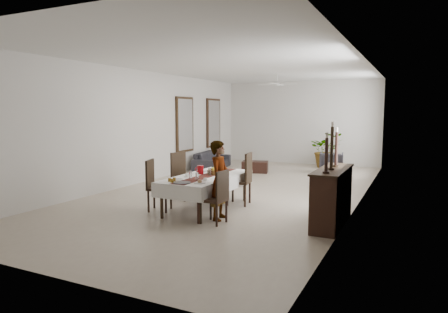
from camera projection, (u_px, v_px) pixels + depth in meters
floor at (239, 190)px, 10.36m from camera, size 6.00×12.00×0.00m
ceiling at (239, 65)px, 10.00m from camera, size 6.00×12.00×0.02m
wall_back at (301, 123)px, 15.54m from camera, size 6.00×0.02×3.20m
wall_front at (39, 148)px, 4.81m from camera, size 6.00×0.02×3.20m
wall_left at (144, 127)px, 11.48m from camera, size 0.02×12.00×3.20m
wall_right at (362, 131)px, 8.88m from camera, size 0.02×12.00×3.20m
dining_table_top at (207, 177)px, 8.34m from camera, size 0.94×2.22×0.05m
table_leg_fl at (162, 202)px, 7.62m from camera, size 0.07×0.07×0.65m
table_leg_fr at (199, 206)px, 7.26m from camera, size 0.07×0.07×0.65m
table_leg_bl at (213, 184)px, 9.50m from camera, size 0.07×0.07×0.65m
table_leg_br at (244, 187)px, 9.14m from camera, size 0.07×0.07×0.65m
tablecloth_top at (207, 176)px, 8.34m from camera, size 1.10×2.39×0.01m
tablecloth_drape_left at (185, 180)px, 8.59m from camera, size 0.02×2.39×0.28m
tablecloth_drape_right at (230, 184)px, 8.11m from camera, size 0.02×2.39×0.28m
tablecloth_drape_near at (176, 193)px, 7.29m from camera, size 1.09×0.02×0.28m
tablecloth_drape_far at (231, 174)px, 9.41m from camera, size 1.09×0.02×0.28m
table_runner at (207, 176)px, 8.34m from camera, size 0.34×2.31×0.00m
red_pitcher at (200, 170)px, 8.55m from camera, size 0.14×0.14×0.18m
pitcher_handle at (197, 170)px, 8.58m from camera, size 0.11×0.02×0.11m
wine_glass_near at (197, 177)px, 7.74m from camera, size 0.06×0.06×0.16m
wine_glass_mid at (190, 175)px, 7.91m from camera, size 0.06×0.06×0.16m
wine_glass_far at (210, 172)px, 8.35m from camera, size 0.06×0.06×0.16m
teacup_right at (206, 179)px, 7.72m from camera, size 0.08×0.08×0.06m
saucer_right at (206, 181)px, 7.72m from camera, size 0.14×0.14×0.01m
teacup_left at (187, 176)px, 8.17m from camera, size 0.08×0.08×0.06m
saucer_left at (187, 177)px, 8.17m from camera, size 0.14×0.14×0.01m
plate_near_right at (200, 183)px, 7.46m from camera, size 0.22×0.22×0.01m
bread_near_right at (200, 182)px, 7.46m from camera, size 0.08×0.08×0.08m
plate_near_left at (177, 179)px, 7.84m from camera, size 0.22×0.22×0.01m
plate_far_left at (206, 171)px, 8.92m from camera, size 0.22×0.22×0.01m
serving_tray at (182, 183)px, 7.47m from camera, size 0.33×0.33×0.02m
jam_jar_a at (172, 181)px, 7.53m from camera, size 0.06×0.06×0.07m
jam_jar_b at (170, 180)px, 7.62m from camera, size 0.06×0.06×0.07m
jam_jar_c at (174, 179)px, 7.68m from camera, size 0.06×0.06×0.07m
fruit_basket at (214, 172)px, 8.52m from camera, size 0.28×0.28×0.09m
fruit_red at (215, 169)px, 8.51m from camera, size 0.08×0.08×0.08m
fruit_green at (213, 169)px, 8.55m from camera, size 0.07×0.07×0.07m
fruit_yellow at (213, 169)px, 8.47m from camera, size 0.08×0.08×0.08m
chair_right_near_seat at (214, 200)px, 7.28m from camera, size 0.45×0.45×0.05m
chair_right_near_leg_fl at (217, 215)px, 7.07m from camera, size 0.04×0.04×0.41m
chair_right_near_leg_fr at (226, 211)px, 7.37m from camera, size 0.04×0.04×0.41m
chair_right_near_leg_bl at (201, 213)px, 7.24m from camera, size 0.04×0.04×0.41m
chair_right_near_leg_br at (211, 209)px, 7.54m from camera, size 0.04×0.04×0.41m
chair_right_near_back at (223, 185)px, 7.15m from camera, size 0.07×0.42×0.53m
chair_right_far_seat at (239, 182)px, 8.76m from camera, size 0.54×0.54×0.06m
chair_right_far_leg_fl at (245, 196)px, 8.54m from camera, size 0.05×0.05×0.48m
chair_right_far_leg_fr at (250, 192)px, 8.91m from camera, size 0.05×0.05×0.48m
chair_right_far_leg_bl at (227, 195)px, 8.66m from camera, size 0.05×0.05×0.48m
chair_right_far_leg_br at (233, 191)px, 9.04m from camera, size 0.05×0.05×0.48m
chair_right_far_back at (249, 167)px, 8.65m from camera, size 0.11×0.49×0.62m
chair_left_near_seat at (160, 188)px, 8.21m from camera, size 0.56×0.56×0.05m
chair_left_near_leg_fl at (154, 198)px, 8.44m from camera, size 0.06×0.06×0.44m
chair_left_near_leg_fr at (148, 202)px, 8.08m from camera, size 0.06×0.06×0.44m
chair_left_near_leg_bl at (171, 198)px, 8.39m from camera, size 0.06×0.06×0.44m
chair_left_near_leg_br at (166, 202)px, 8.03m from camera, size 0.06×0.06×0.44m
chair_left_near_back at (150, 173)px, 8.21m from camera, size 0.17×0.44×0.57m
chair_left_far_seat at (185, 179)px, 9.31m from camera, size 0.56×0.56×0.05m
chair_left_far_leg_fl at (185, 187)px, 9.60m from camera, size 0.06×0.06×0.46m
chair_left_far_leg_fr at (173, 189)px, 9.31m from camera, size 0.06×0.06×0.46m
chair_left_far_leg_bl at (196, 189)px, 9.36m from camera, size 0.06×0.06×0.46m
chair_left_far_leg_br at (185, 192)px, 9.07m from camera, size 0.06×0.06×0.46m
chair_left_far_back at (178, 164)px, 9.40m from camera, size 0.16×0.46×0.59m
woman at (220, 180)px, 7.51m from camera, size 0.41×0.58×1.50m
sideboard_body at (332, 198)px, 7.17m from camera, size 0.44×1.65×0.99m
sideboard_top at (333, 170)px, 7.11m from camera, size 0.49×1.72×0.03m
candlestick_near_base at (326, 172)px, 6.57m from camera, size 0.11×0.11×0.03m
candlestick_near_shaft at (326, 155)px, 6.54m from camera, size 0.06×0.06×0.55m
candlestick_near_candle at (327, 135)px, 6.50m from camera, size 0.04×0.04×0.09m
candlestick_mid_base at (331, 169)px, 6.96m from camera, size 0.11×0.11×0.03m
candlestick_mid_shaft at (332, 148)px, 6.92m from camera, size 0.06×0.06×0.72m
candlestick_mid_candle at (333, 124)px, 6.88m from camera, size 0.04×0.04×0.09m
candlestick_far_base at (336, 166)px, 7.36m from camera, size 0.11×0.11×0.03m
candlestick_far_shaft at (336, 149)px, 7.32m from camera, size 0.06×0.06×0.61m
candlestick_far_candle at (337, 130)px, 7.28m from camera, size 0.04×0.04×0.09m
sofa at (212, 160)px, 14.22m from camera, size 1.12×2.17×0.61m
armchair at (331, 163)px, 13.23m from camera, size 0.86×0.87×0.70m
coffee_table at (255, 167)px, 13.41m from camera, size 0.96×0.77×0.38m
potted_plant at (326, 150)px, 14.54m from camera, size 1.41×1.31×1.29m
mirror_frame_near at (185, 125)px, 13.43m from camera, size 0.06×1.05×1.85m
mirror_glass_near at (186, 125)px, 13.41m from camera, size 0.01×0.90×1.70m
mirror_frame_far at (213, 123)px, 15.30m from camera, size 0.06×1.05×1.85m
mirror_glass_far at (214, 123)px, 15.29m from camera, size 0.01×0.90×1.70m
fan_rod at (277, 78)px, 12.69m from camera, size 0.04×0.04×0.20m
fan_hub at (277, 84)px, 12.71m from camera, size 0.16×0.16×0.08m
fan_blade_n at (280, 85)px, 13.03m from camera, size 0.10×0.55×0.01m
fan_blade_s at (273, 84)px, 12.40m from camera, size 0.10×0.55×0.01m
fan_blade_e at (288, 84)px, 12.56m from camera, size 0.55×0.10×0.01m
fan_blade_w at (267, 85)px, 12.87m from camera, size 0.55×0.10×0.01m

